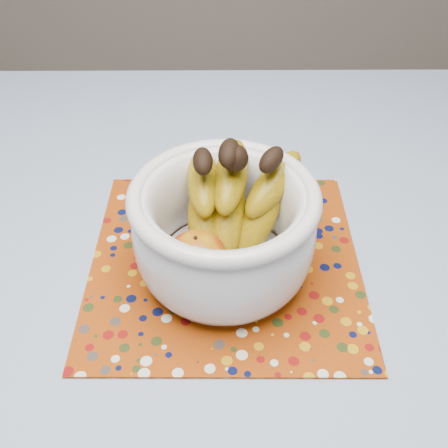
% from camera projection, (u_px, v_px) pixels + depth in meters
% --- Properties ---
extents(table, '(1.20, 1.20, 0.75)m').
position_uv_depth(table, '(182.00, 329.00, 0.77)').
color(table, brown).
rests_on(table, ground).
extents(tablecloth, '(1.32, 1.32, 0.01)m').
position_uv_depth(tablecloth, '(179.00, 292.00, 0.71)').
color(tablecloth, slate).
rests_on(tablecloth, table).
extents(placemat, '(0.38, 0.38, 0.00)m').
position_uv_depth(placemat, '(225.00, 261.00, 0.75)').
color(placemat, '#833007').
rests_on(placemat, tablecloth).
extents(fruit_bowl, '(0.27, 0.25, 0.20)m').
position_uv_depth(fruit_bowl, '(229.00, 220.00, 0.68)').
color(fruit_bowl, silver).
rests_on(fruit_bowl, placemat).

